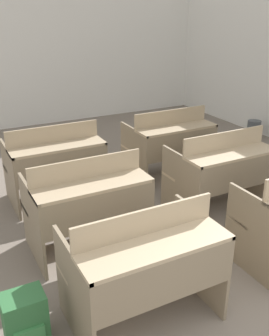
{
  "coord_description": "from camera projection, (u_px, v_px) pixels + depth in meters",
  "views": [
    {
      "loc": [
        -1.76,
        -0.67,
        2.19
      ],
      "look_at": [
        -0.23,
        2.27,
        0.79
      ],
      "focal_mm": 42.0,
      "sensor_mm": 36.0,
      "label": 1
    }
  ],
  "objects": [
    {
      "name": "schoolbag",
      "position": [
        25.0,
        320.0,
        2.67
      ],
      "size": [
        0.29,
        0.24,
        0.4
      ],
      "color": "#2D6638",
      "rests_on": "ground_plane"
    },
    {
      "name": "bench_third_right",
      "position": [
        170.0,
        142.0,
        5.22
      ],
      "size": [
        1.06,
        0.71,
        0.92
      ],
      "color": "#7B6C55",
      "rests_on": "ground_plane"
    },
    {
      "name": "wall_back",
      "position": [
        30.0,
        45.0,
        7.11
      ],
      "size": [
        6.94,
        0.06,
        2.98
      ],
      "color": "silver",
      "rests_on": "ground_plane"
    },
    {
      "name": "bench_third_left",
      "position": [
        55.0,
        162.0,
        4.57
      ],
      "size": [
        1.06,
        0.71,
        0.92
      ],
      "color": "#80715A",
      "rests_on": "ground_plane"
    },
    {
      "name": "bench_front_left",
      "position": [
        144.0,
        264.0,
        2.79
      ],
      "size": [
        1.06,
        0.71,
        0.92
      ],
      "color": "#81725B",
      "rests_on": "ground_plane"
    },
    {
      "name": "wastepaper_bin",
      "position": [
        254.0,
        129.0,
        6.86
      ],
      "size": [
        0.23,
        0.23,
        0.31
      ],
      "color": "#474C51",
      "rests_on": "ground_plane"
    },
    {
      "name": "bench_second_right",
      "position": [
        221.0,
        170.0,
        4.35
      ],
      "size": [
        1.06,
        0.71,
        0.92
      ],
      "color": "#83735C",
      "rests_on": "ground_plane"
    },
    {
      "name": "bench_second_left",
      "position": [
        88.0,
        202.0,
        3.65
      ],
      "size": [
        1.06,
        0.71,
        0.92
      ],
      "color": "#80715A",
      "rests_on": "ground_plane"
    }
  ]
}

